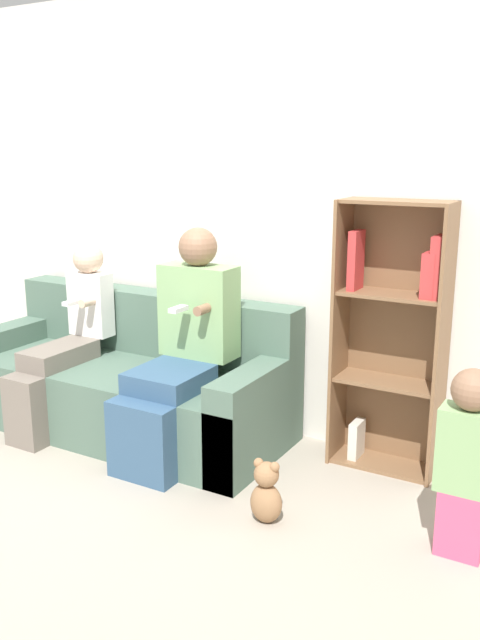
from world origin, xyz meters
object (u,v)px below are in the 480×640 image
(couch, at_px, (128,384))
(adult_seated, at_px, (182,342))
(child_seated, at_px, (65,338))
(teddy_bear, at_px, (266,493))
(toddler_standing, at_px, (467,461))
(bookshelf, at_px, (394,331))

(couch, bearing_deg, adult_seated, -13.74)
(adult_seated, xyz_separation_m, child_seated, (-0.82, -0.03, -0.09))
(couch, relative_size, teddy_bear, 6.54)
(adult_seated, xyz_separation_m, teddy_bear, (0.74, -0.43, -0.50))
(couch, xyz_separation_m, teddy_bear, (1.23, -0.54, -0.14))
(toddler_standing, relative_size, teddy_bear, 2.67)
(adult_seated, relative_size, teddy_bear, 4.08)
(couch, distance_m, bookshelf, 1.61)
(adult_seated, distance_m, toddler_standing, 1.59)
(child_seated, bearing_deg, teddy_bear, -14.12)
(couch, xyz_separation_m, child_seated, (-0.34, -0.15, 0.27))
(couch, height_order, toddler_standing, toddler_standing)
(toddler_standing, relative_size, bookshelf, 0.58)
(couch, bearing_deg, bookshelf, 11.34)
(couch, relative_size, adult_seated, 1.60)
(child_seated, distance_m, toddler_standing, 2.39)
(toddler_standing, bearing_deg, child_seated, 175.00)
(bookshelf, bearing_deg, couch, -168.66)
(bookshelf, xyz_separation_m, teddy_bear, (-0.29, -0.85, -0.60))
(couch, relative_size, child_seated, 1.82)
(child_seated, height_order, toddler_standing, child_seated)
(couch, bearing_deg, toddler_standing, -9.97)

